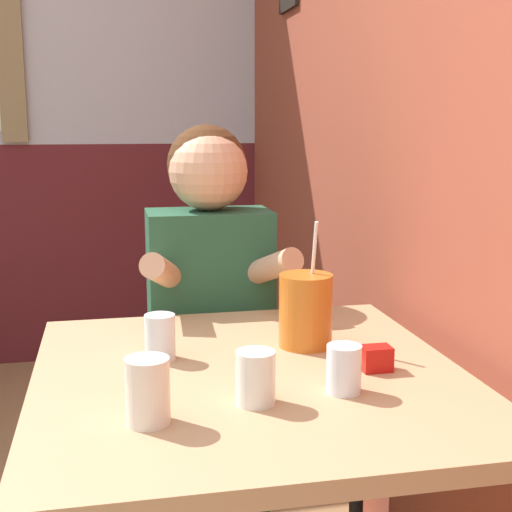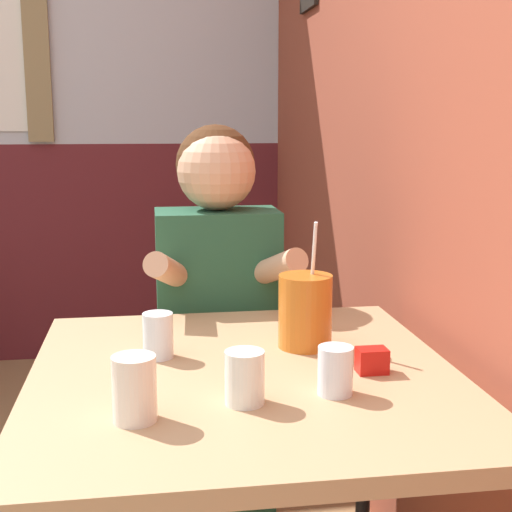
{
  "view_description": "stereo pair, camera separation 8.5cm",
  "coord_description": "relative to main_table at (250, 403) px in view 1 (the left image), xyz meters",
  "views": [
    {
      "loc": [
        0.65,
        -0.89,
        1.22
      ],
      "look_at": [
        0.97,
        0.63,
        0.92
      ],
      "focal_mm": 50.0,
      "sensor_mm": 36.0,
      "label": 1
    },
    {
      "loc": [
        0.74,
        -0.9,
        1.22
      ],
      "look_at": [
        0.97,
        0.63,
        0.92
      ],
      "focal_mm": 50.0,
      "sensor_mm": 36.0,
      "label": 2
    }
  ],
  "objects": [
    {
      "name": "brick_wall_right",
      "position": [
        0.51,
        0.93,
        0.7
      ],
      "size": [
        0.08,
        4.75,
        2.7
      ],
      "color": "brown",
      "rests_on": "ground_plane"
    },
    {
      "name": "main_table",
      "position": [
        0.0,
        0.0,
        0.0
      ],
      "size": [
        0.85,
        0.91,
        0.72
      ],
      "color": "tan",
      "rests_on": "ground_plane"
    },
    {
      "name": "person_seated",
      "position": [
        0.0,
        0.6,
        -0.0
      ],
      "size": [
        0.42,
        0.41,
        1.21
      ],
      "color": "#235138",
      "rests_on": "ground_plane"
    },
    {
      "name": "cocktail_pitcher",
      "position": [
        0.15,
        0.14,
        0.15
      ],
      "size": [
        0.12,
        0.12,
        0.28
      ],
      "color": "#C6661E",
      "rests_on": "main_table"
    },
    {
      "name": "glass_near_pitcher",
      "position": [
        0.15,
        -0.14,
        0.11
      ],
      "size": [
        0.07,
        0.07,
        0.09
      ],
      "color": "silver",
      "rests_on": "main_table"
    },
    {
      "name": "glass_center",
      "position": [
        -0.02,
        -0.16,
        0.12
      ],
      "size": [
        0.07,
        0.07,
        0.1
      ],
      "color": "silver",
      "rests_on": "main_table"
    },
    {
      "name": "glass_far_side",
      "position": [
        -0.21,
        -0.21,
        0.12
      ],
      "size": [
        0.07,
        0.07,
        0.11
      ],
      "color": "silver",
      "rests_on": "main_table"
    },
    {
      "name": "glass_by_brick",
      "position": [
        -0.17,
        0.11,
        0.12
      ],
      "size": [
        0.06,
        0.06,
        0.1
      ],
      "color": "silver",
      "rests_on": "main_table"
    },
    {
      "name": "condiment_ketchup",
      "position": [
        0.25,
        -0.04,
        0.09
      ],
      "size": [
        0.06,
        0.04,
        0.05
      ],
      "color": "#B7140F",
      "rests_on": "main_table"
    },
    {
      "name": "condiment_mustard",
      "position": [
        0.21,
        0.39,
        0.09
      ],
      "size": [
        0.06,
        0.04,
        0.05
      ],
      "color": "yellow",
      "rests_on": "main_table"
    }
  ]
}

